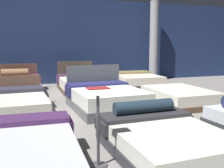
{
  "coord_description": "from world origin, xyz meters",
  "views": [
    {
      "loc": [
        -1.99,
        -6.29,
        1.6
      ],
      "look_at": [
        0.13,
        -0.2,
        0.64
      ],
      "focal_mm": 42.19,
      "sensor_mm": 36.0,
      "label": 1
    }
  ],
  "objects_px": {
    "bed_6": "(15,86)",
    "bed_8": "(136,81)",
    "bed_3": "(14,105)",
    "bed_1": "(164,139)",
    "bed_7": "(80,83)",
    "bed_5": "(180,96)",
    "price_sign": "(98,136)",
    "bed_0": "(12,160)",
    "bed_4": "(106,98)",
    "support_pillar": "(154,42)"
  },
  "relations": [
    {
      "from": "bed_6",
      "to": "bed_8",
      "type": "distance_m",
      "value": 4.35
    },
    {
      "from": "bed_3",
      "to": "bed_1",
      "type": "bearing_deg",
      "value": -55.9
    },
    {
      "from": "bed_6",
      "to": "bed_1",
      "type": "bearing_deg",
      "value": -68.37
    },
    {
      "from": "bed_7",
      "to": "bed_8",
      "type": "height_order",
      "value": "bed_7"
    },
    {
      "from": "bed_3",
      "to": "bed_5",
      "type": "relative_size",
      "value": 1.07
    },
    {
      "from": "bed_1",
      "to": "price_sign",
      "type": "xyz_separation_m",
      "value": [
        -1.04,
        -0.09,
        0.19
      ]
    },
    {
      "from": "bed_1",
      "to": "bed_8",
      "type": "distance_m",
      "value": 6.25
    },
    {
      "from": "bed_7",
      "to": "price_sign",
      "type": "height_order",
      "value": "price_sign"
    },
    {
      "from": "bed_3",
      "to": "bed_8",
      "type": "bearing_deg",
      "value": 31.99
    },
    {
      "from": "bed_0",
      "to": "bed_7",
      "type": "bearing_deg",
      "value": 72.92
    },
    {
      "from": "price_sign",
      "to": "bed_3",
      "type": "bearing_deg",
      "value": 109.71
    },
    {
      "from": "bed_1",
      "to": "bed_4",
      "type": "distance_m",
      "value": 2.9
    },
    {
      "from": "bed_4",
      "to": "support_pillar",
      "type": "relative_size",
      "value": 0.62
    },
    {
      "from": "bed_1",
      "to": "bed_7",
      "type": "bearing_deg",
      "value": 88.69
    },
    {
      "from": "bed_0",
      "to": "bed_6",
      "type": "xyz_separation_m",
      "value": [
        -0.06,
        5.98,
        0.01
      ]
    },
    {
      "from": "bed_6",
      "to": "bed_7",
      "type": "bearing_deg",
      "value": 2.22
    },
    {
      "from": "bed_4",
      "to": "bed_3",
      "type": "bearing_deg",
      "value": 175.38
    },
    {
      "from": "bed_3",
      "to": "price_sign",
      "type": "distance_m",
      "value": 3.27
    },
    {
      "from": "bed_0",
      "to": "price_sign",
      "type": "xyz_separation_m",
      "value": [
        1.07,
        -0.01,
        0.16
      ]
    },
    {
      "from": "bed_1",
      "to": "bed_3",
      "type": "relative_size",
      "value": 0.94
    },
    {
      "from": "bed_3",
      "to": "bed_8",
      "type": "height_order",
      "value": "bed_3"
    },
    {
      "from": "bed_6",
      "to": "bed_8",
      "type": "relative_size",
      "value": 0.99
    },
    {
      "from": "bed_1",
      "to": "bed_4",
      "type": "relative_size",
      "value": 0.94
    },
    {
      "from": "bed_1",
      "to": "price_sign",
      "type": "relative_size",
      "value": 1.94
    },
    {
      "from": "bed_0",
      "to": "bed_1",
      "type": "height_order",
      "value": "bed_1"
    },
    {
      "from": "bed_1",
      "to": "bed_7",
      "type": "height_order",
      "value": "bed_7"
    },
    {
      "from": "support_pillar",
      "to": "bed_5",
      "type": "bearing_deg",
      "value": -109.21
    },
    {
      "from": "bed_1",
      "to": "bed_3",
      "type": "bearing_deg",
      "value": 124.69
    },
    {
      "from": "bed_0",
      "to": "bed_7",
      "type": "height_order",
      "value": "bed_7"
    },
    {
      "from": "bed_6",
      "to": "price_sign",
      "type": "relative_size",
      "value": 1.95
    },
    {
      "from": "bed_5",
      "to": "support_pillar",
      "type": "xyz_separation_m",
      "value": [
        1.55,
        4.46,
        1.55
      ]
    },
    {
      "from": "bed_4",
      "to": "bed_7",
      "type": "distance_m",
      "value": 3.03
    },
    {
      "from": "bed_0",
      "to": "bed_4",
      "type": "bearing_deg",
      "value": 56.83
    },
    {
      "from": "bed_8",
      "to": "support_pillar",
      "type": "xyz_separation_m",
      "value": [
        1.51,
        1.42,
        1.51
      ]
    },
    {
      "from": "bed_8",
      "to": "bed_7",
      "type": "bearing_deg",
      "value": -179.87
    },
    {
      "from": "bed_5",
      "to": "support_pillar",
      "type": "bearing_deg",
      "value": 70.68
    },
    {
      "from": "bed_1",
      "to": "bed_5",
      "type": "height_order",
      "value": "bed_1"
    },
    {
      "from": "bed_6",
      "to": "bed_7",
      "type": "distance_m",
      "value": 2.2
    },
    {
      "from": "bed_6",
      "to": "bed_7",
      "type": "xyz_separation_m",
      "value": [
        2.2,
        0.03,
        -0.0
      ]
    },
    {
      "from": "bed_3",
      "to": "price_sign",
      "type": "bearing_deg",
      "value": -71.91
    },
    {
      "from": "bed_1",
      "to": "support_pillar",
      "type": "distance_m",
      "value": 8.3
    },
    {
      "from": "price_sign",
      "to": "support_pillar",
      "type": "xyz_separation_m",
      "value": [
        4.73,
        7.36,
        1.34
      ]
    },
    {
      "from": "bed_8",
      "to": "price_sign",
      "type": "height_order",
      "value": "price_sign"
    },
    {
      "from": "bed_0",
      "to": "bed_6",
      "type": "relative_size",
      "value": 1.04
    },
    {
      "from": "bed_6",
      "to": "support_pillar",
      "type": "height_order",
      "value": "support_pillar"
    },
    {
      "from": "bed_1",
      "to": "bed_3",
      "type": "height_order",
      "value": "bed_3"
    },
    {
      "from": "price_sign",
      "to": "bed_0",
      "type": "bearing_deg",
      "value": 179.69
    },
    {
      "from": "bed_3",
      "to": "bed_8",
      "type": "relative_size",
      "value": 1.06
    },
    {
      "from": "bed_1",
      "to": "bed_7",
      "type": "xyz_separation_m",
      "value": [
        0.03,
        5.93,
        0.04
      ]
    },
    {
      "from": "bed_3",
      "to": "bed_5",
      "type": "bearing_deg",
      "value": -3.9
    }
  ]
}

